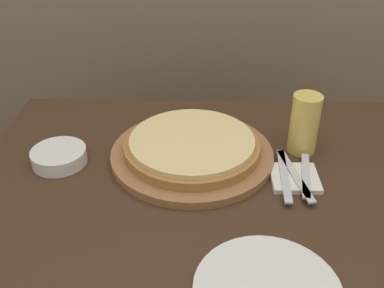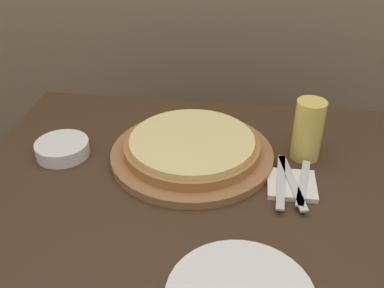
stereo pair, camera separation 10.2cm
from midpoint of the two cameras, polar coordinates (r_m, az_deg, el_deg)
pizza_on_board at (r=1.11m, az=2.63°, el=-0.74°), size 0.40×0.40×0.06m
beer_glass at (r=1.14m, az=17.08°, el=1.93°), size 0.07×0.07×0.15m
side_bowl at (r=1.16m, az=-13.75°, el=-0.63°), size 0.13×0.13×0.04m
napkin_stack at (r=1.06m, az=15.26°, el=-5.08°), size 0.11×0.11×0.01m
fork at (r=1.05m, az=13.98°, el=-4.64°), size 0.03×0.21×0.00m
dinner_knife at (r=1.06m, az=15.32°, el=-4.72°), size 0.06×0.21×0.00m
spoon at (r=1.06m, az=16.66°, el=-4.79°), size 0.05×0.18×0.00m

